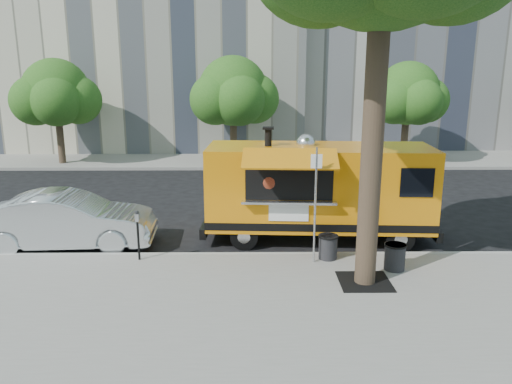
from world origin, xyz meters
TOP-DOWN VIEW (x-y plane):
  - ground at (0.00, 0.00)m, footprint 120.00×120.00m
  - sidewalk at (0.00, -4.00)m, footprint 60.00×6.00m
  - curb at (0.00, -0.93)m, footprint 60.00×0.14m
  - far_sidewalk at (0.00, 13.50)m, footprint 60.00×5.00m
  - tree_well at (2.60, -2.80)m, footprint 1.20×1.20m
  - far_tree_a at (-10.00, 12.30)m, footprint 3.42×3.42m
  - far_tree_b at (-1.00, 12.70)m, footprint 3.60×3.60m
  - far_tree_c at (8.00, 12.40)m, footprint 3.24×3.24m
  - sign_post at (1.55, -1.55)m, footprint 0.28×0.06m
  - parking_meter at (-3.00, -1.35)m, footprint 0.11×0.11m
  - food_truck at (1.89, 0.57)m, footprint 6.91×3.32m
  - sedan at (-5.31, 0.00)m, footprint 4.96×1.94m
  - trash_bin_left at (1.95, -1.31)m, footprint 0.53×0.53m
  - trash_bin_right at (3.50, -2.06)m, footprint 0.55×0.55m

SIDE VIEW (x-z plane):
  - ground at x=0.00m, z-range 0.00..0.00m
  - sidewalk at x=0.00m, z-range 0.00..0.15m
  - curb at x=0.00m, z-range -0.01..0.15m
  - far_sidewalk at x=0.00m, z-range 0.00..0.15m
  - tree_well at x=2.60m, z-range 0.14..0.17m
  - trash_bin_left at x=1.95m, z-range 0.17..0.81m
  - trash_bin_right at x=3.50m, z-range 0.17..0.83m
  - sedan at x=-5.31m, z-range 0.00..1.61m
  - parking_meter at x=-3.00m, z-range 0.31..1.65m
  - food_truck at x=1.89m, z-range -0.10..3.26m
  - sign_post at x=1.55m, z-range 0.35..3.35m
  - far_tree_c at x=8.00m, z-range 1.11..6.32m
  - far_tree_a at x=-10.00m, z-range 1.10..6.45m
  - far_tree_b at x=-1.00m, z-range 1.08..6.58m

